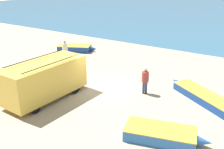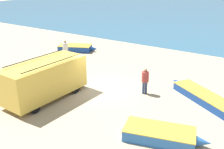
{
  "view_description": "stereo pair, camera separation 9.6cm",
  "coord_description": "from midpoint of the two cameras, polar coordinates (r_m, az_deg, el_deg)",
  "views": [
    {
      "loc": [
        9.53,
        -12.85,
        7.19
      ],
      "look_at": [
        0.64,
        0.58,
        1.0
      ],
      "focal_mm": 42.0,
      "sensor_mm": 36.0,
      "label": 1
    },
    {
      "loc": [
        9.62,
        -12.8,
        7.19
      ],
      "look_at": [
        0.64,
        0.58,
        1.0
      ],
      "focal_mm": 42.0,
      "sensor_mm": 36.0,
      "label": 2
    }
  ],
  "objects": [
    {
      "name": "ground_plane",
      "position": [
        17.55,
        -2.95,
        -3.2
      ],
      "size": [
        200.0,
        200.0,
        0.0
      ],
      "primitive_type": "plane",
      "color": "tan"
    },
    {
      "name": "parked_van",
      "position": [
        16.28,
        -14.46,
        -0.94
      ],
      "size": [
        2.23,
        5.39,
        2.47
      ],
      "rotation": [
        0.0,
        0.0,
        1.54
      ],
      "color": "gold",
      "rests_on": "ground_plane"
    },
    {
      "name": "fishing_rowboat_0",
      "position": [
        16.89,
        18.84,
        -4.44
      ],
      "size": [
        5.02,
        3.65,
        0.5
      ],
      "rotation": [
        0.0,
        0.0,
        2.57
      ],
      "color": "navy",
      "rests_on": "ground_plane"
    },
    {
      "name": "fishing_rowboat_1",
      "position": [
        26.44,
        -8.01,
        5.72
      ],
      "size": [
        3.91,
        2.76,
        0.61
      ],
      "rotation": [
        0.0,
        0.0,
        0.45
      ],
      "color": "navy",
      "rests_on": "ground_plane"
    },
    {
      "name": "fishing_rowboat_2",
      "position": [
        12.58,
        10.73,
        -12.7
      ],
      "size": [
        4.03,
        2.29,
        0.57
      ],
      "rotation": [
        0.0,
        0.0,
        0.28
      ],
      "color": "#2D66AD",
      "rests_on": "ground_plane"
    },
    {
      "name": "fisherman_0",
      "position": [
        16.63,
        7.08,
        -0.91
      ],
      "size": [
        0.45,
        0.45,
        1.71
      ],
      "rotation": [
        0.0,
        0.0,
        5.47
      ],
      "color": "navy",
      "rests_on": "ground_plane"
    },
    {
      "name": "fisherman_1",
      "position": [
        23.52,
        -10.32,
        5.59
      ],
      "size": [
        0.47,
        0.47,
        1.78
      ],
      "rotation": [
        0.0,
        0.0,
        0.78
      ],
      "color": "navy",
      "rests_on": "ground_plane"
    }
  ]
}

